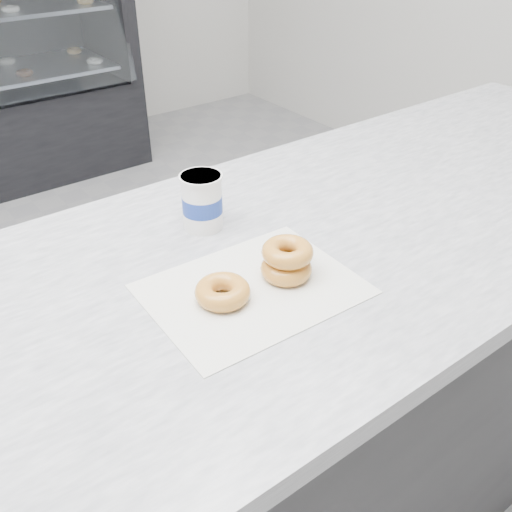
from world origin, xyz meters
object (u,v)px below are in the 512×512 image
(donut_stack, at_px, (287,260))
(coffee_cup, at_px, (202,201))
(donut_single, at_px, (223,292))
(counter, at_px, (159,484))

(donut_stack, bearing_deg, coffee_cup, 95.67)
(donut_single, relative_size, coffee_cup, 0.82)
(coffee_cup, bearing_deg, donut_single, -94.39)
(donut_single, height_order, coffee_cup, coffee_cup)
(donut_single, distance_m, coffee_cup, 0.24)
(counter, relative_size, donut_single, 33.97)
(counter, xyz_separation_m, coffee_cup, (0.23, 0.15, 0.50))
(donut_single, bearing_deg, counter, 152.66)
(counter, relative_size, donut_stack, 28.32)
(counter, xyz_separation_m, donut_stack, (0.25, -0.08, 0.48))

